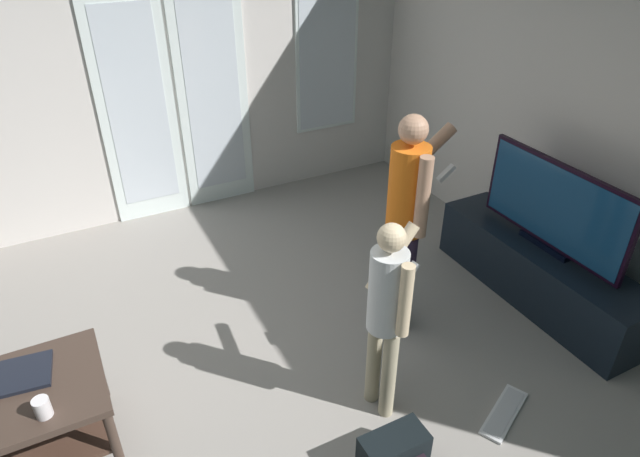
{
  "coord_description": "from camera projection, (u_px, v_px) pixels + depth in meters",
  "views": [
    {
      "loc": [
        -0.41,
        -2.27,
        2.61
      ],
      "look_at": [
        0.77,
        0.02,
        1.02
      ],
      "focal_mm": 30.77,
      "sensor_mm": 36.0,
      "label": 1
    }
  ],
  "objects": [
    {
      "name": "cup_near_edge",
      "position": [
        42.0,
        408.0,
        2.56
      ],
      "size": [
        0.08,
        0.08,
        0.1
      ],
      "primitive_type": "cylinder",
      "color": "white",
      "rests_on": "coffee_table"
    },
    {
      "name": "laptop_closed",
      "position": [
        18.0,
        375.0,
        2.79
      ],
      "size": [
        0.35,
        0.29,
        0.02
      ],
      "primitive_type": "cube",
      "rotation": [
        0.0,
        0.0,
        -0.12
      ],
      "color": "black",
      "rests_on": "coffee_table"
    },
    {
      "name": "person_adult",
      "position": [
        408.0,
        208.0,
        3.44
      ],
      "size": [
        0.6,
        0.41,
        1.53
      ],
      "color": "#251B2F",
      "rests_on": "ground_plane"
    },
    {
      "name": "tv_stand",
      "position": [
        538.0,
        272.0,
        4.02
      ],
      "size": [
        0.44,
        1.68,
        0.44
      ],
      "color": "black",
      "rests_on": "ground_plane"
    },
    {
      "name": "wall_back_with_doors",
      "position": [
        107.0,
        67.0,
        4.44
      ],
      "size": [
        5.81,
        0.09,
        2.89
      ],
      "color": "silver",
      "rests_on": "ground_plane"
    },
    {
      "name": "backpack",
      "position": [
        394.0,
        454.0,
        2.84
      ],
      "size": [
        0.35,
        0.22,
        0.24
      ],
      "color": "black",
      "rests_on": "ground_plane"
    },
    {
      "name": "person_child",
      "position": [
        387.0,
        306.0,
        2.88
      ],
      "size": [
        0.42,
        0.37,
        1.25
      ],
      "color": "tan",
      "rests_on": "ground_plane"
    },
    {
      "name": "ground_plane",
      "position": [
        207.0,
        408.0,
        3.25
      ],
      "size": [
        5.81,
        5.05,
        0.02
      ],
      "primitive_type": "cube",
      "color": "gray"
    },
    {
      "name": "flat_screen_tv",
      "position": [
        554.0,
        207.0,
        3.74
      ],
      "size": [
        0.08,
        1.19,
        0.64
      ],
      "color": "black",
      "rests_on": "tv_stand"
    },
    {
      "name": "loose_keyboard",
      "position": [
        504.0,
        413.0,
        3.2
      ],
      "size": [
        0.45,
        0.31,
        0.02
      ],
      "color": "white",
      "rests_on": "ground_plane"
    },
    {
      "name": "wall_right_plain",
      "position": [
        605.0,
        101.0,
        3.62
      ],
      "size": [
        0.06,
        5.05,
        2.86
      ],
      "color": "silver",
      "rests_on": "ground_plane"
    },
    {
      "name": "coffee_table",
      "position": [
        6.0,
        418.0,
        2.74
      ],
      "size": [
        0.98,
        0.65,
        0.5
      ],
      "color": "#3F2F26",
      "rests_on": "ground_plane"
    }
  ]
}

